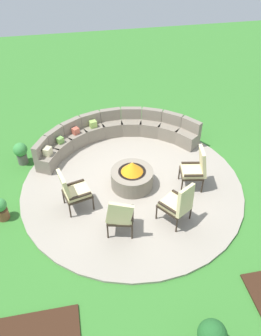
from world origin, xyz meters
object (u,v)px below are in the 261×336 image
at_px(lounge_chair_front_left, 73,190).
at_px(lounge_chair_back_left, 178,203).
at_px(potted_plant_2, 1,209).
at_px(lounge_chair_front_right, 120,215).
at_px(fire_pit, 132,176).
at_px(lounge_chair_back_right, 196,168).
at_px(potted_plant_1, 21,152).
at_px(curved_stone_bench, 114,134).

distance_m(lounge_chair_front_left, lounge_chair_back_left, 2.37).
bearing_deg(potted_plant_2, lounge_chair_back_left, -12.99).
distance_m(lounge_chair_front_left, lounge_chair_front_right, 1.31).
distance_m(fire_pit, lounge_chair_back_right, 1.57).
height_order(lounge_chair_front_right, potted_plant_1, lounge_chair_front_right).
height_order(curved_stone_bench, potted_plant_2, curved_stone_bench).
bearing_deg(lounge_chair_back_right, lounge_chair_front_left, 103.68).
relative_size(fire_pit, lounge_chair_back_left, 0.95).
height_order(fire_pit, curved_stone_bench, curved_stone_bench).
height_order(lounge_chair_front_right, potted_plant_2, lounge_chair_front_right).
bearing_deg(lounge_chair_front_left, potted_plant_2, -106.03).
relative_size(fire_pit, lounge_chair_back_right, 0.93).
height_order(lounge_chair_back_left, potted_plant_1, lounge_chair_back_left).
distance_m(lounge_chair_front_right, potted_plant_1, 3.69).
bearing_deg(lounge_chair_front_left, lounge_chair_back_right, 79.02).
bearing_deg(potted_plant_2, lounge_chair_front_right, -20.79).
relative_size(lounge_chair_front_left, lounge_chair_front_right, 1.03).
height_order(fire_pit, potted_plant_2, fire_pit).
distance_m(potted_plant_1, potted_plant_2, 2.01).
relative_size(potted_plant_1, potted_plant_2, 1.11).
bearing_deg(potted_plant_2, lounge_chair_back_right, 1.85).
relative_size(lounge_chair_front_right, potted_plant_2, 1.83).
distance_m(curved_stone_bench, lounge_chair_back_right, 2.78).
bearing_deg(fire_pit, lounge_chair_back_right, -11.83).
xyz_separation_m(lounge_chair_back_left, potted_plant_2, (-3.85, 0.89, -0.31)).
xyz_separation_m(lounge_chair_front_right, lounge_chair_back_left, (1.29, 0.08, 0.01)).
distance_m(lounge_chair_back_right, potted_plant_1, 4.64).
relative_size(lounge_chair_front_left, potted_plant_1, 1.70).
bearing_deg(curved_stone_bench, lounge_chair_front_right, -96.81).
xyz_separation_m(lounge_chair_front_right, lounge_chair_back_right, (2.05, 1.12, 0.03)).
bearing_deg(lounge_chair_front_right, potted_plant_1, 140.27).
bearing_deg(fire_pit, curved_stone_bench, 94.36).
height_order(curved_stone_bench, lounge_chair_front_left, lounge_chair_front_left).
distance_m(fire_pit, lounge_chair_front_right, 1.56).
height_order(fire_pit, potted_plant_1, fire_pit).
height_order(curved_stone_bench, lounge_chair_back_left, lounge_chair_back_left).
bearing_deg(lounge_chair_front_left, curved_stone_bench, 136.60).
bearing_deg(fire_pit, lounge_chair_front_left, -160.92).
xyz_separation_m(fire_pit, lounge_chair_back_left, (0.75, -1.35, 0.27)).
distance_m(lounge_chair_back_right, potted_plant_2, 4.63).
distance_m(fire_pit, lounge_chair_back_left, 1.57).
distance_m(curved_stone_bench, potted_plant_2, 3.78).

